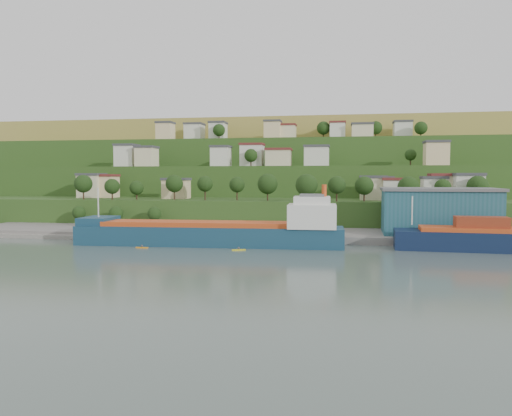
% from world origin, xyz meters
% --- Properties ---
extents(ground, '(500.00, 500.00, 0.00)m').
position_xyz_m(ground, '(0.00, 0.00, 0.00)').
color(ground, '#4C5C57').
rests_on(ground, ground).
extents(quay, '(220.00, 26.00, 4.00)m').
position_xyz_m(quay, '(20.00, 28.00, 0.00)').
color(quay, slate).
rests_on(quay, ground).
extents(pebble_beach, '(40.00, 18.00, 2.40)m').
position_xyz_m(pebble_beach, '(-55.00, 22.00, 0.00)').
color(pebble_beach, slate).
rests_on(pebble_beach, ground).
extents(hillside, '(360.00, 210.79, 96.00)m').
position_xyz_m(hillside, '(0.01, 168.70, 0.08)').
color(hillside, '#284719').
rests_on(hillside, ground).
extents(cargo_ship_near, '(70.09, 13.58, 17.92)m').
position_xyz_m(cargo_ship_near, '(-6.94, 8.79, 2.86)').
color(cargo_ship_near, navy).
rests_on(cargo_ship_near, ground).
extents(warehouse, '(31.63, 20.05, 12.80)m').
position_xyz_m(warehouse, '(51.53, 27.51, 8.43)').
color(warehouse, '#205560').
rests_on(warehouse, quay).
extents(caravan, '(6.89, 4.83, 2.97)m').
position_xyz_m(caravan, '(-47.71, 20.19, 2.68)').
color(caravan, silver).
rests_on(caravan, pebble_beach).
extents(dinghy, '(4.56, 2.07, 0.88)m').
position_xyz_m(dinghy, '(-39.11, 17.31, 1.64)').
color(dinghy, silver).
rests_on(dinghy, pebble_beach).
extents(kayak_orange, '(3.27, 0.78, 0.81)m').
position_xyz_m(kayak_orange, '(-24.39, 0.64, 0.24)').
color(kayak_orange, orange).
rests_on(kayak_orange, ground).
extents(kayak_yellow, '(3.36, 1.65, 0.84)m').
position_xyz_m(kayak_yellow, '(0.40, 0.83, 0.25)').
color(kayak_yellow, gold).
rests_on(kayak_yellow, ground).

